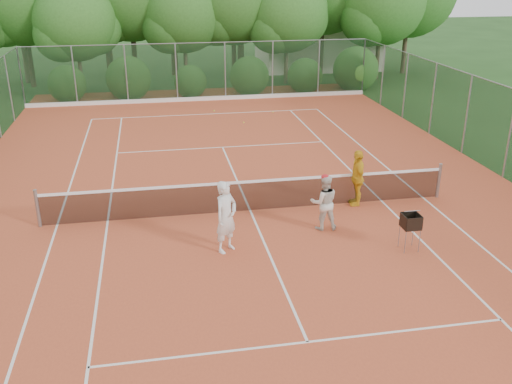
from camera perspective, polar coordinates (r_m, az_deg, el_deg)
ground at (r=16.86m, az=-0.57°, el=-1.96°), size 120.00×120.00×0.00m
clay_court at (r=16.86m, az=-0.57°, el=-1.93°), size 18.00×36.00×0.02m
club_building at (r=41.23m, az=6.19°, el=14.34°), size 8.00×5.00×3.00m
tennis_net at (r=16.65m, az=-0.58°, el=-0.29°), size 11.97×0.10×1.10m
player_white at (r=14.22m, az=-3.01°, el=-2.50°), size 0.81×0.78×1.87m
player_center_grp at (r=15.55m, az=6.82°, el=-1.02°), size 0.80×0.65×1.59m
player_yellow at (r=17.28m, az=10.08°, el=1.43°), size 0.54×1.05×1.71m
ball_hopper at (r=14.83m, az=15.24°, el=-2.91°), size 0.42×0.42×0.97m
stray_ball_a at (r=28.55m, az=-4.21°, el=8.11°), size 0.07×0.07×0.07m
stray_ball_b at (r=28.24m, az=1.72°, el=8.01°), size 0.07×0.07×0.07m
stray_ball_c at (r=26.30m, az=-1.23°, el=6.97°), size 0.07×0.07×0.07m
court_markings at (r=16.85m, az=-0.57°, el=-1.89°), size 11.03×23.83×0.01m
fence_back at (r=30.77m, az=-5.53°, el=11.86°), size 18.07×0.07×3.00m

